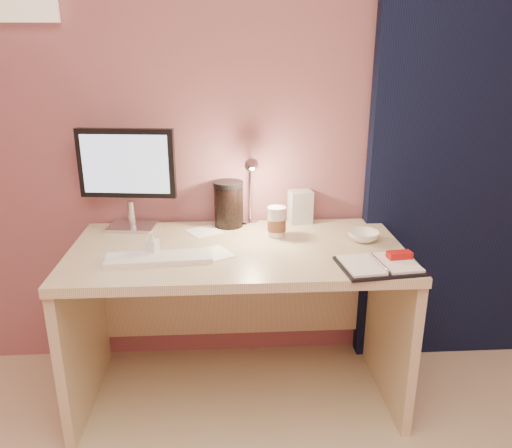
{
  "coord_description": "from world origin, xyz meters",
  "views": [
    {
      "loc": [
        -0.04,
        -0.57,
        1.51
      ],
      "look_at": [
        0.08,
        1.33,
        0.85
      ],
      "focal_mm": 35.0,
      "sensor_mm": 36.0,
      "label": 1
    }
  ],
  "objects": [
    {
      "name": "dark_jar",
      "position": [
        -0.03,
        1.66,
        0.83
      ],
      "size": [
        0.14,
        0.14,
        0.19
      ],
      "primitive_type": "cylinder",
      "color": "black",
      "rests_on": "desk"
    },
    {
      "name": "desk",
      "position": [
        0.0,
        1.45,
        0.5
      ],
      "size": [
        1.4,
        0.7,
        0.73
      ],
      "color": "beige",
      "rests_on": "ground"
    },
    {
      "name": "paper_a",
      "position": [
        -0.11,
        1.31,
        0.73
      ],
      "size": [
        0.21,
        0.21,
        0.0
      ],
      "primitive_type": "cube",
      "rotation": [
        0.0,
        0.0,
        0.49
      ],
      "color": "white",
      "rests_on": "desk"
    },
    {
      "name": "paper_c",
      "position": [
        -0.15,
        1.58,
        0.73
      ],
      "size": [
        0.18,
        0.18,
        0.0
      ],
      "primitive_type": "cube",
      "rotation": [
        0.0,
        0.0,
        0.55
      ],
      "color": "white",
      "rests_on": "desk"
    },
    {
      "name": "desk_lamp",
      "position": [
        0.07,
        1.6,
        0.94
      ],
      "size": [
        0.08,
        0.21,
        0.34
      ],
      "rotation": [
        0.0,
        0.0,
        0.02
      ],
      "color": "silver",
      "rests_on": "desk"
    },
    {
      "name": "product_box",
      "position": [
        0.31,
        1.69,
        0.81
      ],
      "size": [
        0.12,
        0.1,
        0.16
      ],
      "primitive_type": "cube",
      "rotation": [
        0.0,
        0.0,
        0.16
      ],
      "color": "beige",
      "rests_on": "desk"
    },
    {
      "name": "monitor",
      "position": [
        -0.48,
        1.65,
        1.01
      ],
      "size": [
        0.44,
        0.18,
        0.46
      ],
      "rotation": [
        0.0,
        0.0,
        -0.12
      ],
      "color": "silver",
      "rests_on": "desk"
    },
    {
      "name": "bowl",
      "position": [
        0.55,
        1.43,
        0.75
      ],
      "size": [
        0.17,
        0.17,
        0.04
      ],
      "primitive_type": "imported",
      "rotation": [
        0.0,
        0.0,
        0.36
      ],
      "color": "white",
      "rests_on": "desk"
    },
    {
      "name": "coffee_cup",
      "position": [
        0.18,
        1.51,
        0.79
      ],
      "size": [
        0.08,
        0.08,
        0.13
      ],
      "color": "silver",
      "rests_on": "desk"
    },
    {
      "name": "lotion_bottle",
      "position": [
        -0.34,
        1.32,
        0.78
      ],
      "size": [
        0.06,
        0.06,
        0.1
      ],
      "primitive_type": "imported",
      "rotation": [
        0.0,
        0.0,
        -0.39
      ],
      "color": "silver",
      "rests_on": "desk"
    },
    {
      "name": "planner",
      "position": [
        0.54,
        1.15,
        0.74
      ],
      "size": [
        0.32,
        0.26,
        0.05
      ],
      "rotation": [
        0.0,
        0.0,
        0.12
      ],
      "color": "black",
      "rests_on": "desk"
    },
    {
      "name": "room",
      "position": [
        0.95,
        1.69,
        1.14
      ],
      "size": [
        3.5,
        3.5,
        3.5
      ],
      "color": "#C6B28E",
      "rests_on": "ground"
    },
    {
      "name": "keyboard",
      "position": [
        -0.31,
        1.27,
        0.74
      ],
      "size": [
        0.43,
        0.15,
        0.02
      ],
      "primitive_type": "cube",
      "rotation": [
        0.0,
        0.0,
        0.07
      ],
      "color": "white",
      "rests_on": "desk"
    }
  ]
}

